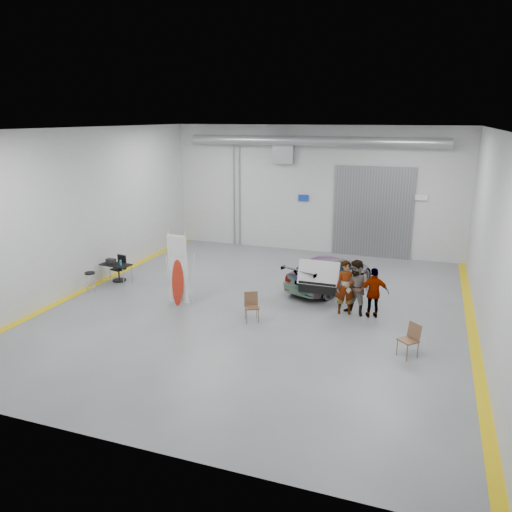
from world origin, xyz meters
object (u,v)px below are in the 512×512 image
(folding_chair_near, at_px, (252,312))
(shop_stool, at_px, (91,282))
(surfboard_display, at_px, (178,275))
(sedan_car, at_px, (330,272))
(office_chair, at_px, (120,270))
(person_a, at_px, (346,287))
(person_c, at_px, (374,293))
(person_b, at_px, (357,288))
(work_table, at_px, (114,264))
(folding_chair_far, at_px, (408,347))

(folding_chair_near, relative_size, shop_stool, 1.18)
(surfboard_display, distance_m, shop_stool, 3.78)
(sedan_car, distance_m, office_chair, 8.34)
(person_a, xyz_separation_m, surfboard_display, (-5.61, -1.15, 0.17))
(person_c, relative_size, folding_chair_near, 1.81)
(folding_chair_near, height_order, office_chair, office_chair)
(person_a, bearing_deg, person_b, -13.73)
(work_table, bearing_deg, person_b, -1.13)
(surfboard_display, height_order, shop_stool, surfboard_display)
(person_c, distance_m, work_table, 10.07)
(person_b, xyz_separation_m, folding_chair_near, (-3.07, -1.65, -0.65))
(person_c, bearing_deg, surfboard_display, -6.75)
(shop_stool, height_order, work_table, work_table)
(person_a, distance_m, person_b, 0.37)
(person_c, height_order, shop_stool, person_c)
(person_c, height_order, office_chair, person_c)
(surfboard_display, relative_size, folding_chair_near, 2.88)
(shop_stool, bearing_deg, office_chair, 82.07)
(person_b, xyz_separation_m, shop_stool, (-9.69, -1.11, -0.55))
(work_table, bearing_deg, folding_chair_near, -15.94)
(person_c, bearing_deg, folding_chair_near, 7.72)
(folding_chair_far, xyz_separation_m, office_chair, (-11.27, 3.01, 0.15))
(surfboard_display, bearing_deg, sedan_car, 39.85)
(sedan_car, height_order, shop_stool, sedan_car)
(person_a, relative_size, person_c, 1.09)
(sedan_car, relative_size, folding_chair_far, 4.47)
(person_a, distance_m, shop_stool, 9.41)
(sedan_car, bearing_deg, work_table, 38.04)
(sedan_car, relative_size, folding_chair_near, 4.56)
(folding_chair_far, bearing_deg, office_chair, -151.85)
(person_b, height_order, work_table, person_b)
(folding_chair_far, height_order, office_chair, office_chair)
(person_c, bearing_deg, sedan_car, -68.13)
(person_a, relative_size, work_table, 1.44)
(person_a, xyz_separation_m, folding_chair_far, (2.16, -2.56, -0.62))
(surfboard_display, bearing_deg, person_a, 13.70)
(person_a, bearing_deg, shop_stool, 173.06)
(person_a, distance_m, folding_chair_far, 3.40)
(person_b, relative_size, surfboard_display, 0.70)
(folding_chair_near, height_order, folding_chair_far, folding_chair_far)
(folding_chair_far, xyz_separation_m, work_table, (-11.30, 2.75, 0.47))
(office_chair, bearing_deg, shop_stool, -86.66)
(folding_chair_near, bearing_deg, office_chair, 134.19)
(sedan_car, distance_m, work_table, 8.44)
(work_table, relative_size, office_chair, 1.25)
(sedan_car, xyz_separation_m, person_b, (1.37, -2.41, 0.33))
(sedan_car, xyz_separation_m, shop_stool, (-8.32, -3.52, -0.22))
(person_c, xyz_separation_m, surfboard_display, (-6.53, -1.15, 0.24))
(person_b, distance_m, shop_stool, 9.77)
(shop_stool, bearing_deg, person_a, 6.79)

